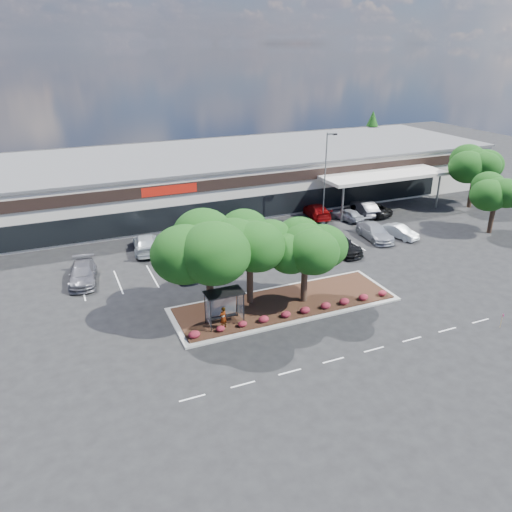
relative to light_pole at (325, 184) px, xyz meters
name	(u,v)px	position (x,y,z in m)	size (l,w,h in m)	color
ground	(333,324)	(-10.84, -19.99, -4.58)	(160.00, 160.00, 0.00)	black
retail_store	(197,178)	(-10.78, 13.92, -1.43)	(80.40, 25.20, 6.25)	beige
landscape_island	(285,304)	(-12.84, -15.99, -4.46)	(18.00, 6.00, 0.26)	#A1A19C
lane_markings	(272,270)	(-10.98, -9.56, -4.58)	(33.12, 20.06, 0.01)	silver
shrub_row	(297,311)	(-12.84, -18.09, -4.07)	(17.00, 0.80, 0.50)	maroon
bus_shelter	(223,298)	(-18.34, -17.04, -2.28)	(2.75, 1.55, 2.59)	black
island_tree_west	(209,267)	(-18.84, -15.49, -0.38)	(7.20, 7.20, 7.89)	#183A0F
island_tree_mid	(250,259)	(-15.34, -14.79, -0.66)	(6.60, 6.60, 7.32)	#183A0F
island_tree_east	(305,263)	(-11.34, -16.29, -1.07)	(5.80, 5.80, 6.50)	#183A0F
tree_east_near	(494,204)	(15.16, -9.99, -1.33)	(5.60, 5.60, 6.51)	#183A0F
tree_east_far	(474,178)	(20.16, -1.99, -0.77)	(6.40, 6.40, 7.62)	#183A0F
conifer_north_east	(371,137)	(23.16, 24.01, -0.08)	(3.96, 3.96, 9.00)	#183A0F
person_waiting	(223,318)	(-18.64, -17.72, -3.48)	(0.62, 0.41, 1.69)	#594C47
light_pole	(325,184)	(0.00, 0.00, 0.00)	(1.43, 0.60, 10.31)	#A1A19C
survey_stake	(502,319)	(0.17, -25.24, -3.88)	(0.08, 0.14, 1.10)	tan
car_0	(83,274)	(-27.12, -5.29, -3.79)	(2.22, 5.46, 1.58)	slate
car_1	(181,268)	(-18.90, -7.34, -3.86)	(1.72, 4.27, 1.46)	#1E4D22
car_2	(183,262)	(-18.40, -6.02, -3.90)	(1.91, 4.69, 1.36)	brown
car_3	(252,243)	(-10.78, -4.24, -3.83)	(2.13, 5.23, 1.52)	navy
car_4	(247,249)	(-11.81, -5.44, -3.91)	(1.88, 4.63, 1.34)	black
car_5	(337,243)	(-3.11, -8.05, -3.73)	(2.40, 5.90, 1.71)	black
car_7	(375,232)	(2.38, -6.60, -3.79)	(2.24, 5.50, 1.60)	#979AA2
car_8	(400,232)	(5.07, -7.34, -3.91)	(1.44, 4.12, 1.36)	silver
car_9	(146,243)	(-20.64, -0.44, -3.75)	(2.33, 5.73, 1.66)	#B3BCC1
car_11	(211,237)	(-14.06, -1.29, -3.78)	(2.68, 5.82, 1.62)	silver
car_12	(212,239)	(-14.21, -1.99, -3.73)	(2.02, 5.02, 1.71)	silver
car_13	(256,226)	(-8.36, 0.15, -3.87)	(2.37, 5.13, 1.43)	#1A431E
car_14	(316,211)	(0.29, 2.25, -3.78)	(2.26, 5.56, 1.61)	maroon
car_15	(347,214)	(3.05, -0.18, -3.88)	(1.67, 4.15, 1.41)	#A9ADB6
car_16	(370,209)	(6.82, 0.45, -3.83)	(2.51, 5.43, 1.51)	black
car_17	(365,208)	(6.15, 0.68, -3.74)	(1.80, 5.15, 1.70)	slate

